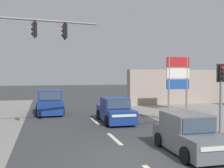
{
  "coord_description": "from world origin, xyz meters",
  "views": [
    {
      "loc": [
        -3.27,
        -8.97,
        3.05
      ],
      "look_at": [
        0.14,
        4.0,
        2.59
      ],
      "focal_mm": 42.0,
      "sensor_mm": 36.0,
      "label": 1
    }
  ],
  "objects_px": {
    "hatchback_oncoming_mid": "(189,135)",
    "suv_receding_far": "(49,102)",
    "sedan_kerbside_parked": "(115,111)",
    "traffic_signal_mast": "(18,52)",
    "pedestal_signal_right_kerb": "(221,89)",
    "shopping_plaza_sign": "(178,76)"
  },
  "relations": [
    {
      "from": "hatchback_oncoming_mid",
      "to": "suv_receding_far",
      "type": "distance_m",
      "value": 13.06
    },
    {
      "from": "sedan_kerbside_parked",
      "to": "hatchback_oncoming_mid",
      "type": "height_order",
      "value": "sedan_kerbside_parked"
    },
    {
      "from": "traffic_signal_mast",
      "to": "suv_receding_far",
      "type": "relative_size",
      "value": 1.32
    },
    {
      "from": "pedestal_signal_right_kerb",
      "to": "sedan_kerbside_parked",
      "type": "bearing_deg",
      "value": 119.8
    },
    {
      "from": "shopping_plaza_sign",
      "to": "hatchback_oncoming_mid",
      "type": "relative_size",
      "value": 1.25
    },
    {
      "from": "traffic_signal_mast",
      "to": "pedestal_signal_right_kerb",
      "type": "distance_m",
      "value": 9.64
    },
    {
      "from": "hatchback_oncoming_mid",
      "to": "suv_receding_far",
      "type": "bearing_deg",
      "value": 112.74
    },
    {
      "from": "traffic_signal_mast",
      "to": "shopping_plaza_sign",
      "type": "bearing_deg",
      "value": 29.95
    },
    {
      "from": "traffic_signal_mast",
      "to": "hatchback_oncoming_mid",
      "type": "distance_m",
      "value": 8.51
    },
    {
      "from": "hatchback_oncoming_mid",
      "to": "traffic_signal_mast",
      "type": "bearing_deg",
      "value": 148.83
    },
    {
      "from": "pedestal_signal_right_kerb",
      "to": "hatchback_oncoming_mid",
      "type": "relative_size",
      "value": 0.97
    },
    {
      "from": "shopping_plaza_sign",
      "to": "suv_receding_far",
      "type": "bearing_deg",
      "value": 175.02
    },
    {
      "from": "traffic_signal_mast",
      "to": "hatchback_oncoming_mid",
      "type": "relative_size",
      "value": 1.64
    },
    {
      "from": "sedan_kerbside_parked",
      "to": "suv_receding_far",
      "type": "bearing_deg",
      "value": 130.0
    },
    {
      "from": "pedestal_signal_right_kerb",
      "to": "sedan_kerbside_parked",
      "type": "distance_m",
      "value": 7.1
    },
    {
      "from": "sedan_kerbside_parked",
      "to": "suv_receding_far",
      "type": "distance_m",
      "value": 6.28
    },
    {
      "from": "traffic_signal_mast",
      "to": "shopping_plaza_sign",
      "type": "height_order",
      "value": "traffic_signal_mast"
    },
    {
      "from": "shopping_plaza_sign",
      "to": "sedan_kerbside_parked",
      "type": "relative_size",
      "value": 1.08
    },
    {
      "from": "hatchback_oncoming_mid",
      "to": "suv_receding_far",
      "type": "height_order",
      "value": "suv_receding_far"
    },
    {
      "from": "traffic_signal_mast",
      "to": "pedestal_signal_right_kerb",
      "type": "height_order",
      "value": "traffic_signal_mast"
    },
    {
      "from": "pedestal_signal_right_kerb",
      "to": "shopping_plaza_sign",
      "type": "distance_m",
      "value": 10.39
    },
    {
      "from": "shopping_plaza_sign",
      "to": "hatchback_oncoming_mid",
      "type": "distance_m",
      "value": 12.67
    }
  ]
}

